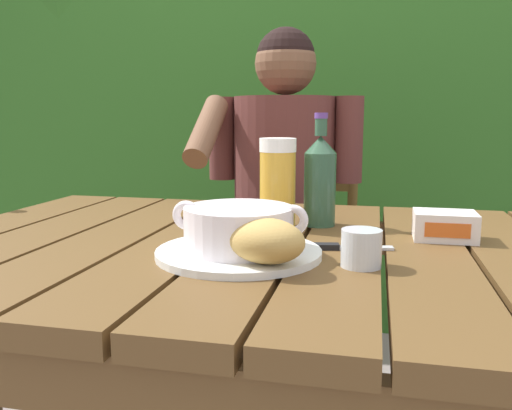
# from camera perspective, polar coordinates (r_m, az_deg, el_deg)

# --- Properties ---
(dining_table) EXTENTS (1.32, 0.89, 0.75)m
(dining_table) POSITION_cam_1_polar(r_m,az_deg,el_deg) (1.01, 0.47, -9.15)
(dining_table) COLOR brown
(dining_table) RESTS_ON ground_plane
(hedge_backdrop) EXTENTS (3.79, 0.92, 1.99)m
(hedge_backdrop) POSITION_cam_1_polar(r_m,az_deg,el_deg) (2.75, 3.26, 10.01)
(hedge_backdrop) COLOR #2D6020
(hedge_backdrop) RESTS_ON ground_plane
(chair_near_diner) EXTENTS (0.44, 0.42, 0.92)m
(chair_near_diner) POSITION_cam_1_polar(r_m,az_deg,el_deg) (1.91, 3.79, -6.33)
(chair_near_diner) COLOR brown
(chair_near_diner) RESTS_ON ground_plane
(person_eating) EXTENTS (0.48, 0.47, 1.25)m
(person_eating) POSITION_cam_1_polar(r_m,az_deg,el_deg) (1.66, 2.75, 0.89)
(person_eating) COLOR brown
(person_eating) RESTS_ON ground_plane
(serving_plate) EXTENTS (0.28, 0.28, 0.01)m
(serving_plate) POSITION_cam_1_polar(r_m,az_deg,el_deg) (0.88, -1.86, -5.13)
(serving_plate) COLOR white
(serving_plate) RESTS_ON dining_table
(soup_bowl) EXTENTS (0.23, 0.18, 0.08)m
(soup_bowl) POSITION_cam_1_polar(r_m,az_deg,el_deg) (0.87, -1.88, -2.38)
(soup_bowl) COLOR white
(soup_bowl) RESTS_ON serving_plate
(bread_roll) EXTENTS (0.15, 0.13, 0.07)m
(bread_roll) POSITION_cam_1_polar(r_m,az_deg,el_deg) (0.80, 1.05, -3.84)
(bread_roll) COLOR tan
(bread_roll) RESTS_ON serving_plate
(beer_glass) EXTENTS (0.08, 0.08, 0.19)m
(beer_glass) POSITION_cam_1_polar(r_m,az_deg,el_deg) (1.10, 2.34, 2.37)
(beer_glass) COLOR gold
(beer_glass) RESTS_ON dining_table
(beer_bottle) EXTENTS (0.07, 0.07, 0.24)m
(beer_bottle) POSITION_cam_1_polar(r_m,az_deg,el_deg) (1.12, 6.89, 2.78)
(beer_bottle) COLOR #2E5238
(beer_bottle) RESTS_ON dining_table
(water_glass_small) EXTENTS (0.06, 0.06, 0.06)m
(water_glass_small) POSITION_cam_1_polar(r_m,az_deg,el_deg) (0.83, 11.25, -4.57)
(water_glass_small) COLOR silver
(water_glass_small) RESTS_ON dining_table
(butter_tub) EXTENTS (0.11, 0.09, 0.05)m
(butter_tub) POSITION_cam_1_polar(r_m,az_deg,el_deg) (1.06, 19.61, -2.11)
(butter_tub) COLOR white
(butter_tub) RESTS_ON dining_table
(table_knife) EXTENTS (0.16, 0.05, 0.01)m
(table_knife) POSITION_cam_1_polar(r_m,az_deg,el_deg) (0.94, 8.74, -4.49)
(table_knife) COLOR silver
(table_knife) RESTS_ON dining_table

